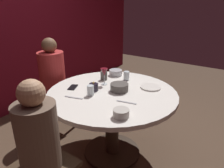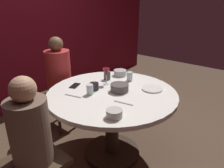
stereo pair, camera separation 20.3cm
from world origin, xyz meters
TOP-DOWN VIEW (x-y plane):
  - ground_plane at (0.00, 0.00)m, footprint 8.00×8.00m
  - back_wall at (0.00, 1.78)m, footprint 6.00×0.10m
  - dining_table at (0.00, 0.00)m, footprint 1.27×1.27m
  - seated_diner_left at (-0.87, 0.00)m, footprint 0.40×0.40m
  - seated_diner_back at (0.00, 0.87)m, footprint 0.40×0.40m
  - candle_holder at (-0.08, 0.16)m, footprint 0.09×0.09m
  - wine_glass at (0.11, 0.18)m, footprint 0.08×0.08m
  - dinner_plate at (0.30, -0.27)m, footprint 0.21×0.21m
  - cell_phone at (-0.14, 0.39)m, footprint 0.16×0.12m
  - bowl_serving_large at (0.43, 0.24)m, footprint 0.15×0.15m
  - bowl_salad_center at (-0.36, -0.33)m, footprint 0.13×0.13m
  - bowl_small_white at (0.06, -0.05)m, footprint 0.18×0.18m
  - cup_near_candle at (0.22, 0.27)m, footprint 0.07×0.07m
  - cup_by_left_diner at (0.36, 0.05)m, footprint 0.06×0.06m
  - cup_by_right_diner at (-0.18, 0.12)m, footprint 0.06×0.06m
  - fork_near_plate at (-0.32, 0.21)m, footprint 0.06×0.18m
  - knife_near_plate at (-0.12, -0.24)m, footprint 0.05×0.18m

SIDE VIEW (x-z plane):
  - ground_plane at x=0.00m, z-range 0.00..0.00m
  - dining_table at x=0.00m, z-range 0.20..0.94m
  - seated_diner_left at x=-0.87m, z-range 0.13..1.26m
  - seated_diner_back at x=0.00m, z-range 0.13..1.31m
  - fork_near_plate at x=-0.32m, z-range 0.73..0.74m
  - knife_near_plate at x=-0.12m, z-range 0.73..0.74m
  - cell_phone at x=-0.14m, z-range 0.73..0.74m
  - dinner_plate at x=0.30m, z-range 0.73..0.75m
  - bowl_salad_center at x=-0.36m, z-range 0.73..0.80m
  - bowl_serving_large at x=0.43m, z-range 0.73..0.80m
  - bowl_small_white at x=0.06m, z-range 0.73..0.81m
  - candle_holder at x=-0.08m, z-range 0.72..0.82m
  - cup_near_candle at x=0.22m, z-range 0.73..0.83m
  - cup_by_right_diner at x=-0.18m, z-range 0.73..0.83m
  - cup_by_left_diner at x=0.36m, z-range 0.73..0.83m
  - wine_glass at x=0.11m, z-range 0.77..0.95m
  - back_wall at x=0.00m, z-range 0.00..2.60m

